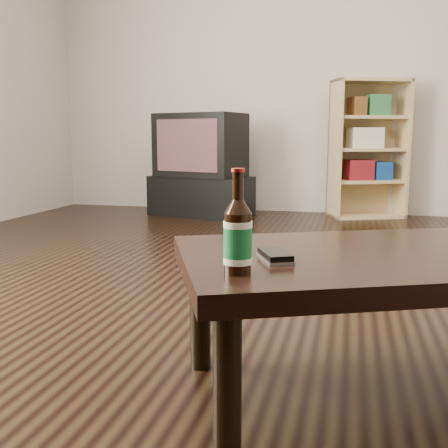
% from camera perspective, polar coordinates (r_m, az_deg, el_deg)
% --- Properties ---
extents(floor, '(5.00, 6.00, 0.01)m').
position_cam_1_polar(floor, '(1.91, 5.68, -11.33)').
color(floor, black).
rests_on(floor, ground).
extents(wall_back, '(5.00, 0.02, 2.70)m').
position_cam_1_polar(wall_back, '(4.84, 11.26, 17.31)').
color(wall_back, '#B7ABA0').
rests_on(wall_back, ground).
extents(tv_stand, '(0.93, 0.64, 0.34)m').
position_cam_1_polar(tv_stand, '(4.55, -2.52, 3.08)').
color(tv_stand, black).
rests_on(tv_stand, floor).
extents(tv, '(0.80, 0.62, 0.53)m').
position_cam_1_polar(tv, '(4.52, -2.57, 8.57)').
color(tv, black).
rests_on(tv, tv_stand).
extents(bookshelf, '(0.67, 0.49, 1.14)m').
position_cam_1_polar(bookshelf, '(4.59, 15.26, 8.11)').
color(bookshelf, tan).
rests_on(bookshelf, floor).
extents(coffee_table, '(1.17, 0.95, 0.38)m').
position_cam_1_polar(coffee_table, '(1.41, 16.82, -4.89)').
color(coffee_table, black).
rests_on(coffee_table, floor).
extents(beer_bottle, '(0.07, 0.07, 0.22)m').
position_cam_1_polar(beer_bottle, '(1.11, 1.51, -1.44)').
color(beer_bottle, black).
rests_on(beer_bottle, coffee_table).
extents(phone, '(0.11, 0.13, 0.02)m').
position_cam_1_polar(phone, '(1.25, 5.60, -3.48)').
color(phone, '#ACACAF').
rests_on(phone, coffee_table).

